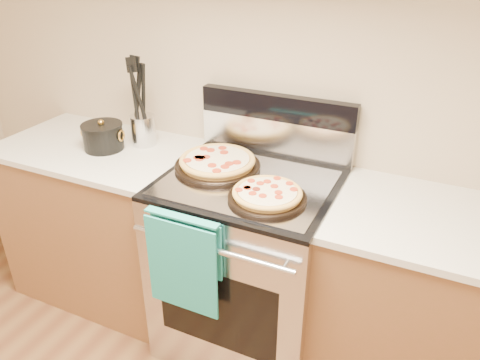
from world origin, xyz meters
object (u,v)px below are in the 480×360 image
at_px(utensil_crock, 143,130).
at_px(saucepan, 103,138).
at_px(pepperoni_pizza_front, 267,195).
at_px(pepperoni_pizza_back, 217,162).
at_px(range_body, 249,266).

xyz_separation_m(utensil_crock, saucepan, (-0.15, -0.14, -0.02)).
bearing_deg(saucepan, pepperoni_pizza_front, -9.07).
distance_m(pepperoni_pizza_back, utensil_crock, 0.50).
bearing_deg(range_body, saucepan, 178.44).
bearing_deg(pepperoni_pizza_front, range_body, 136.27).
bearing_deg(pepperoni_pizza_front, saucepan, 170.93).
height_order(range_body, utensil_crock, utensil_crock).
bearing_deg(saucepan, utensil_crock, 42.04).
xyz_separation_m(range_body, pepperoni_pizza_front, (0.14, -0.13, 0.50)).
relative_size(pepperoni_pizza_front, saucepan, 1.60).
relative_size(utensil_crock, saucepan, 0.79).
distance_m(pepperoni_pizza_back, saucepan, 0.64).
distance_m(range_body, saucepan, 0.97).
bearing_deg(saucepan, range_body, -1.56).
bearing_deg(utensil_crock, range_body, -13.28).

